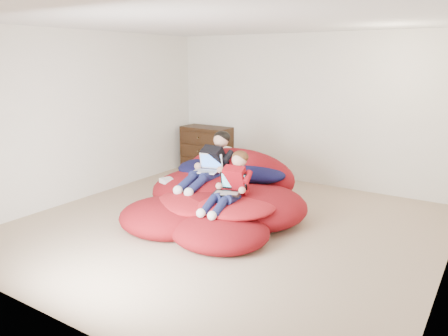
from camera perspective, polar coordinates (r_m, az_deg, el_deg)
room_shell at (r=5.56m, az=0.37°, el=-5.50°), size 5.10×5.10×2.77m
dresser at (r=8.34m, az=-2.31°, el=2.54°), size 0.93×0.53×0.84m
beanbag_pile at (r=5.97m, az=-0.51°, el=-3.78°), size 2.39×2.42×0.88m
cream_pillow at (r=6.84m, az=0.13°, el=1.72°), size 0.45×0.28×0.28m
older_boy at (r=6.09m, az=-1.71°, el=0.86°), size 0.35×1.10×0.73m
younger_boy at (r=5.33m, az=0.94°, el=-1.89°), size 0.31×0.90×0.66m
laptop_white at (r=6.05m, az=-2.10°, el=0.15°), size 0.38×0.37×0.24m
laptop_black at (r=5.32m, az=0.80°, el=-2.59°), size 0.39×0.40×0.24m
power_adapter at (r=6.19m, az=-7.43°, el=-1.63°), size 0.21×0.21×0.06m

